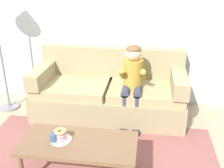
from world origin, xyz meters
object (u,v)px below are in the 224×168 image
Objects in this scene: donut at (61,138)px; mug at (54,138)px; person_child at (133,78)px; couch at (109,92)px; coffee_table at (78,145)px.

donut is 0.07m from mug.
couch is at bearing 148.85° from person_child.
couch is 1.93× the size of person_child.
person_child reaches higher than couch.
coffee_table is at bearing -0.12° from donut.
person_child is (0.34, -0.21, 0.33)m from couch.
mug reaches higher than donut.
coffee_table is 9.64× the size of donut.
couch reaches higher than coffee_table.
coffee_table is 1.05× the size of person_child.
person_child is at bearing -31.15° from couch.
person_child is at bearing 60.57° from mug.
person_child reaches higher than donut.
coffee_table is 1.28m from person_child.
mug is at bearing -119.43° from person_child.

